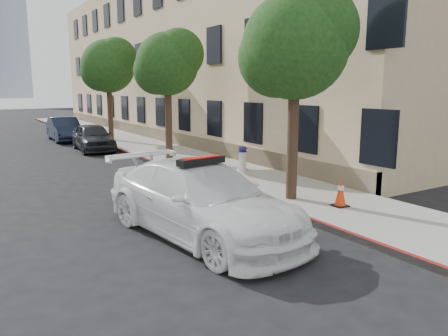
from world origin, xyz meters
TOP-DOWN VIEW (x-y plane):
  - ground at (0.00, 0.00)m, footprint 120.00×120.00m
  - sidewalk at (3.60, 10.00)m, footprint 3.20×50.00m
  - curb_strip at (2.06, 10.00)m, footprint 0.12×50.00m
  - building at (9.20, 15.00)m, footprint 8.00×36.00m
  - tree_near at (2.93, -2.01)m, footprint 2.92×2.82m
  - tree_mid at (2.93, 5.99)m, footprint 2.77×2.64m
  - tree_far at (2.93, 13.99)m, footprint 3.10×3.00m
  - police_car at (-0.49, -3.00)m, footprint 2.95×5.72m
  - parked_car_mid at (1.08, 11.18)m, footprint 1.90×4.17m
  - parked_car_far at (0.76, 16.20)m, footprint 1.60×4.32m
  - fire_hydrant at (3.99, 1.99)m, footprint 0.40×0.36m
  - traffic_cone at (3.44, -3.31)m, footprint 0.42×0.42m

SIDE VIEW (x-z plane):
  - ground at x=0.00m, z-range 0.00..0.00m
  - sidewalk at x=3.60m, z-range 0.00..0.15m
  - curb_strip at x=2.06m, z-range 0.00..0.15m
  - traffic_cone at x=3.44m, z-range 0.15..0.86m
  - fire_hydrant at x=3.99m, z-range 0.14..1.07m
  - parked_car_mid at x=1.08m, z-range 0.00..1.39m
  - parked_car_far at x=0.76m, z-range 0.00..1.41m
  - police_car at x=-0.49m, z-range -0.07..1.66m
  - tree_mid at x=2.93m, z-range 1.45..6.88m
  - tree_near at x=2.93m, z-range 1.46..7.08m
  - tree_far at x=2.93m, z-range 1.48..7.29m
  - building at x=9.20m, z-range 0.00..10.00m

